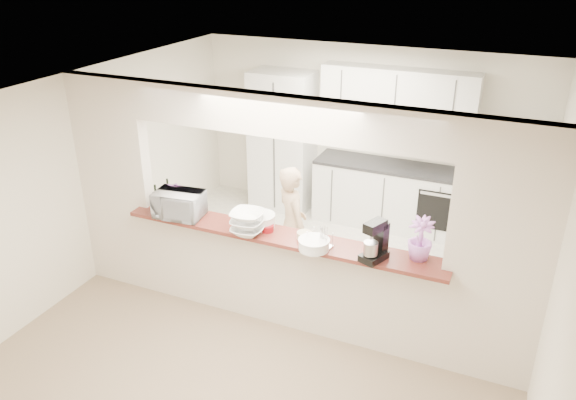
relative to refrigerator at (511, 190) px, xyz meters
The scene contains 19 objects.
floor 3.46m from the refrigerator, 127.72° to the right, with size 6.00×6.00×0.00m, color #9E886B.
tile_overlay 2.48m from the refrigerator, 151.78° to the right, with size 5.00×2.90×0.01m, color beige.
partition 3.41m from the refrigerator, 127.72° to the right, with size 5.00×0.15×2.50m.
bar_counter 3.37m from the refrigerator, 127.68° to the right, with size 3.40×0.38×1.09m.
kitchen_cabinets 2.24m from the refrigerator, behind, with size 3.15×0.62×2.25m.
refrigerator is the anchor object (origin of this frame).
flower_left 4.26m from the refrigerator, 142.18° to the right, with size 0.30×0.26×0.34m, color #E076C4.
wine_bottle_a 4.46m from the refrigerator, 140.94° to the right, with size 0.07×0.07×0.34m.
wine_bottle_b 4.32m from the refrigerator, 143.21° to the right, with size 0.07×0.07×0.33m.
toaster_oven 4.24m from the refrigerator, 139.33° to the right, with size 0.51×0.34×0.28m, color #B7B7BC.
serving_bowls 3.69m from the refrigerator, 129.81° to the right, with size 0.33×0.33×0.24m, color white.
plate_stack_a 3.50m from the refrigerator, 131.28° to the right, with size 0.30×0.30×0.14m.
plate_stack_b 3.29m from the refrigerator, 119.85° to the right, with size 0.30×0.30×0.11m.
red_bowl 3.48m from the refrigerator, 129.38° to the right, with size 0.14×0.14×0.06m, color maroon.
tan_bowl 3.24m from the refrigerator, 123.77° to the right, with size 0.15×0.15×0.07m, color tan.
utensil_caddy 3.21m from the refrigerator, 120.10° to the right, with size 0.26×0.18×0.22m.
stand_mixer 3.01m from the refrigerator, 110.64° to the right, with size 0.26×0.31×0.40m.
flower_right 2.74m from the refrigerator, 104.61° to the right, with size 0.23×0.23×0.42m, color #CB6DCB.
person 2.94m from the refrigerator, 140.92° to the right, with size 0.54×0.35×1.47m, color #D1AD88.
Camera 1 is at (2.06, -4.57, 3.75)m, focal length 35.00 mm.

